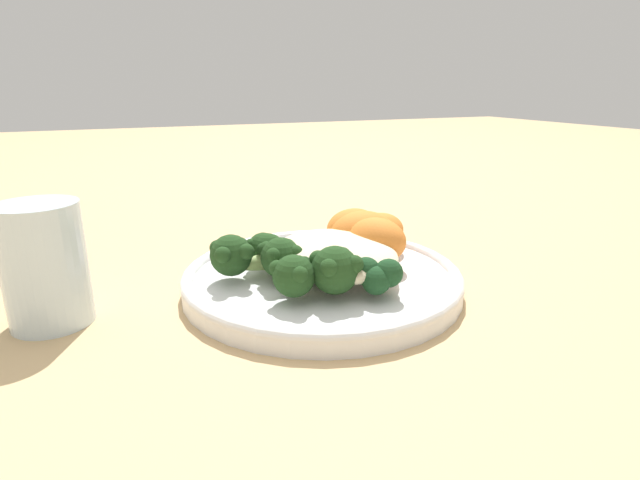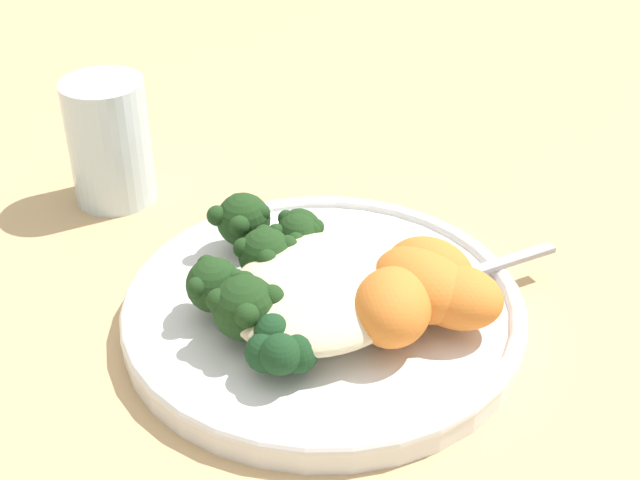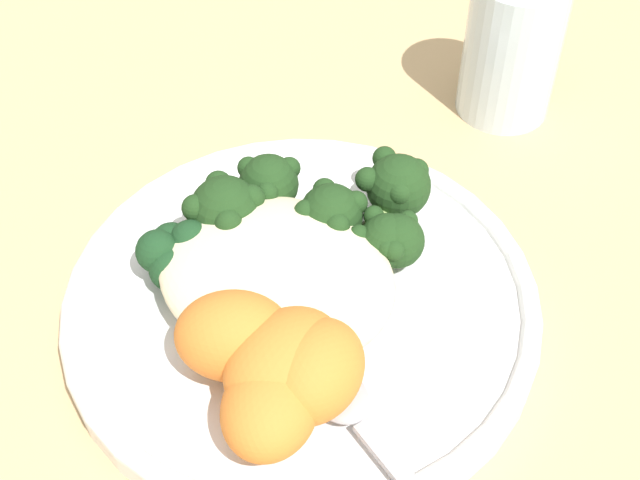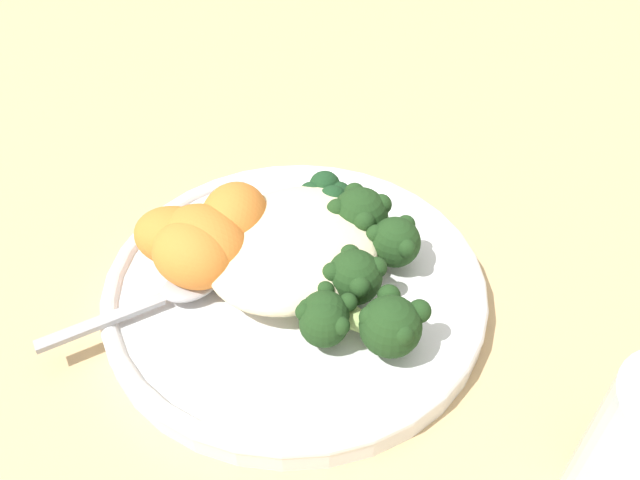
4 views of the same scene
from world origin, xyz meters
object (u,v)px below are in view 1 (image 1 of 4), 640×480
Objects in this scene: broccoli_stalk_2 at (248,257)px; broccoli_stalk_5 at (299,273)px; sweet_potato_chunk_1 at (354,229)px; plate at (322,278)px; broccoli_stalk_4 at (313,263)px; broccoli_stalk_3 at (289,257)px; spoon at (345,239)px; broccoli_stalk_0 at (277,250)px; broccoli_stalk_6 at (335,268)px; kale_tuft at (378,274)px; broccoli_stalk_1 at (279,251)px; sweet_potato_chunk_0 at (363,232)px; quinoa_mound at (335,254)px; water_glass at (44,265)px; sweet_potato_chunk_3 at (377,240)px; sweet_potato_chunk_2 at (379,231)px.

broccoli_stalk_2 is 1.24× the size of broccoli_stalk_5.
sweet_potato_chunk_1 is at bearing -167.50° from broccoli_stalk_2.
broccoli_stalk_4 is at bearing 131.69° from plate.
broccoli_stalk_3 is 0.12m from spoon.
broccoli_stalk_5 reaches higher than broccoli_stalk_0.
broccoli_stalk_3 is at bearing -137.27° from broccoli_stalk_6.
kale_tuft is (-0.07, -0.06, -0.00)m from broccoli_stalk_3.
broccoli_stalk_0 is at bearing -113.03° from broccoli_stalk_4.
broccoli_stalk_3 is (-0.03, 0.00, 0.00)m from broccoli_stalk_1.
broccoli_stalk_4 is at bearing 153.95° from broccoli_stalk_2.
broccoli_stalk_5 is 1.44× the size of sweet_potato_chunk_0.
quinoa_mound is 0.08m from broccoli_stalk_2.
water_glass reaches higher than broccoli_stalk_5.
plate is at bearing 36.88° from quinoa_mound.
broccoli_stalk_0 reaches higher than broccoli_stalk_4.
broccoli_stalk_2 is 2.00× the size of sweet_potato_chunk_3.
sweet_potato_chunk_0 is 1.55× the size of kale_tuft.
spoon is at bearing -138.37° from broccoli_stalk_0.
kale_tuft is (-0.07, -0.02, 0.03)m from plate.
broccoli_stalk_0 is 0.79× the size of spoon.
sweet_potato_chunk_2 is at bearing -172.88° from broccoli_stalk_2.
broccoli_stalk_1 is 0.10m from spoon.
kale_tuft is (-0.06, 0.04, -0.01)m from sweet_potato_chunk_3.
sweet_potato_chunk_1 is 0.30m from water_glass.
water_glass is at bearing 122.91° from spoon.
sweet_potato_chunk_0 and sweet_potato_chunk_3 have the same top height.
broccoli_stalk_3 is 0.09m from kale_tuft.
broccoli_stalk_2 is at bearing 96.81° from sweet_potato_chunk_0.
broccoli_stalk_6 is at bearing 110.45° from broccoli_stalk_5.
broccoli_stalk_6 is 1.70× the size of sweet_potato_chunk_3.
plate is 0.24m from water_glass.
broccoli_stalk_5 is at bearing -93.99° from broccoli_stalk_6.
broccoli_stalk_4 is 0.08m from sweet_potato_chunk_3.
broccoli_stalk_5 is 1.62× the size of sweet_potato_chunk_3.
broccoli_stalk_0 is 0.94× the size of broccoli_stalk_3.
sweet_potato_chunk_1 is at bearing -173.97° from broccoli_stalk_3.
broccoli_stalk_3 is (0.01, 0.04, 0.00)m from quinoa_mound.
kale_tuft is 0.14m from spoon.
spoon is (0.13, -0.03, -0.01)m from kale_tuft.
broccoli_stalk_6 reaches higher than broccoli_stalk_1.
broccoli_stalk_1 is 0.78× the size of broccoli_stalk_2.
kale_tuft reaches higher than plate.
plate is 4.19× the size of broccoli_stalk_4.
broccoli_stalk_3 is 0.97× the size of broccoli_stalk_6.
sweet_potato_chunk_1 is (0.10, -0.07, 0.00)m from broccoli_stalk_6.
broccoli_stalk_0 is 1.46× the size of broccoli_stalk_4.
broccoli_stalk_2 is 2.76× the size of kale_tuft.
sweet_potato_chunk_2 is (-0.01, -0.03, -0.00)m from sweet_potato_chunk_1.
broccoli_stalk_5 is (-0.05, -0.03, -0.00)m from broccoli_stalk_2.
broccoli_stalk_1 is 0.79× the size of spoon.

